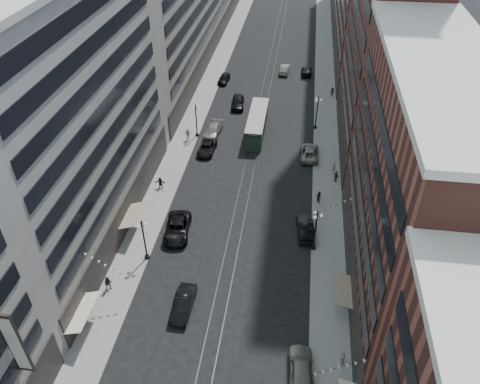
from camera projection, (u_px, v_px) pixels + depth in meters
The scene contains 32 objects.
ground at pixel (258, 125), 76.67m from camera, with size 220.00×220.00×0.00m, color black.
sidewalk_west at pixel (205, 94), 85.68m from camera, with size 4.00×180.00×0.15m, color gray.
sidewalk_east at pixel (326, 101), 83.31m from camera, with size 4.00×180.00×0.15m, color gray.
rail_west at pixel (260, 98), 84.61m from camera, with size 0.12×180.00×0.02m, color #2D2D33.
rail_east at pixel (268, 98), 84.46m from camera, with size 0.12×180.00×0.02m, color #2D2D33.
building_west_mid at pixel (73, 122), 48.75m from camera, with size 8.00×36.00×28.00m, color #A9A396.
building_east_mid at pixel (411, 193), 42.38m from camera, with size 8.00×30.00×24.00m, color brown.
building_east_tower at pixel (393, 3), 58.93m from camera, with size 8.00×26.00×42.00m, color brown.
lamppost_sw_far at pixel (144, 238), 50.60m from camera, with size 1.03×1.14×5.52m.
lamppost_sw_mid at pixel (196, 119), 71.84m from camera, with size 1.03×1.14×5.52m.
lamppost_se_far at pixel (315, 229), 51.77m from camera, with size 1.03×1.14×5.52m.
lamppost_se_mid at pixel (317, 111), 73.80m from camera, with size 1.03×1.14×5.52m.
streetcar at pixel (257, 124), 73.71m from camera, with size 2.62×11.84×3.27m.
car_2 at pixel (177, 228), 55.27m from camera, with size 2.81×6.09×1.69m, color black.
car_4 at pixel (301, 369), 40.63m from camera, with size 2.10×5.23×1.78m, color slate.
car_5 at pixel (183, 304), 46.40m from camera, with size 1.74×5.00×1.65m, color black.
pedestrian_2 at pixel (108, 283), 48.25m from camera, with size 0.84×0.46×1.74m, color black.
pedestrian_4 at pixel (343, 358), 41.45m from camera, with size 0.97×0.44×1.65m, color beige.
car_7 at pixel (207, 148), 69.68m from camera, with size 2.29×4.97×1.38m, color black.
car_8 at pixel (213, 130), 73.72m from camera, with size 2.14×5.25×1.52m, color gray.
car_9 at pixel (224, 79), 89.44m from camera, with size 1.77×4.40×1.50m, color black.
car_10 at pixel (305, 227), 55.43m from camera, with size 1.79×5.13×1.69m, color black.
car_11 at pixel (309, 152), 68.63m from camera, with size 2.56×5.54×1.54m, color gray.
car_12 at pixel (307, 71), 92.52m from camera, with size 2.00×4.92×1.43m, color black.
car_13 at pixel (238, 102), 81.23m from camera, with size 2.11×5.24×1.79m, color black.
car_14 at pixel (285, 69), 92.96m from camera, with size 1.67×4.80×1.58m, color slate.
pedestrian_5 at pixel (160, 183), 62.34m from camera, with size 1.47×0.42×1.59m, color black.
pedestrian_6 at pixel (188, 134), 72.15m from camera, with size 1.10×0.50×1.87m, color #9D9382.
pedestrian_7 at pixel (319, 197), 59.92m from camera, with size 0.79×0.43×1.62m, color black.
pedestrian_8 at pixel (334, 166), 65.13m from camera, with size 0.70×0.46×1.91m, color #B6AE97.
pedestrian_9 at pixel (332, 92), 84.22m from camera, with size 1.07×0.44×1.66m, color black.
pedestrian_extra_0 at pixel (336, 177), 63.39m from camera, with size 0.97×0.44×1.65m, color black.
Camera 1 is at (6.13, -7.38, 37.85)m, focal length 35.00 mm.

